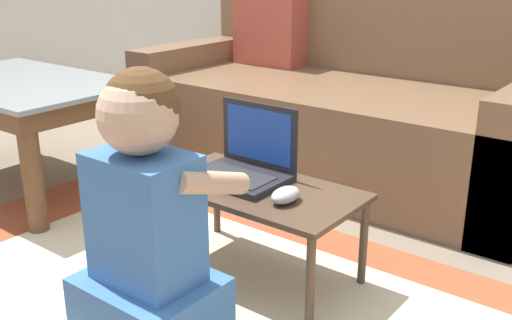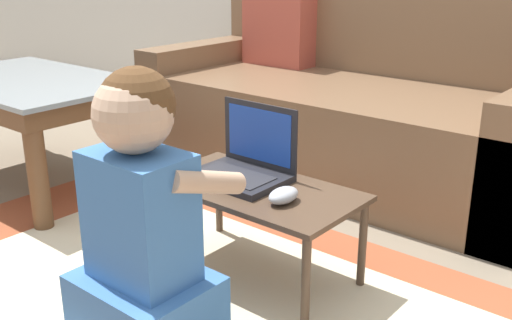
{
  "view_description": "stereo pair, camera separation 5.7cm",
  "coord_description": "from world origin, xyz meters",
  "px_view_note": "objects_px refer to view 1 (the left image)",
  "views": [
    {
      "loc": [
        1.07,
        -1.13,
        0.93
      ],
      "look_at": [
        0.04,
        0.21,
        0.35
      ],
      "focal_mm": 42.0,
      "sensor_mm": 36.0,
      "label": 1
    },
    {
      "loc": [
        1.12,
        -1.09,
        0.93
      ],
      "look_at": [
        0.04,
        0.21,
        0.35
      ],
      "focal_mm": 42.0,
      "sensor_mm": 36.0,
      "label": 2
    }
  ],
  "objects_px": {
    "coffee_table": "(20,97)",
    "laptop_desk": "(256,197)",
    "computer_mouse": "(286,195)",
    "couch": "(343,108)",
    "person_seated": "(147,220)",
    "laptop": "(243,167)"
  },
  "relations": [
    {
      "from": "coffee_table",
      "to": "laptop_desk",
      "type": "distance_m",
      "value": 1.22
    },
    {
      "from": "coffee_table",
      "to": "computer_mouse",
      "type": "xyz_separation_m",
      "value": [
        1.35,
        -0.05,
        -0.07
      ]
    },
    {
      "from": "couch",
      "to": "computer_mouse",
      "type": "height_order",
      "value": "couch"
    },
    {
      "from": "laptop_desk",
      "to": "person_seated",
      "type": "relative_size",
      "value": 0.88
    },
    {
      "from": "laptop",
      "to": "laptop_desk",
      "type": "bearing_deg",
      "value": -22.38
    },
    {
      "from": "laptop",
      "to": "person_seated",
      "type": "bearing_deg",
      "value": -83.06
    },
    {
      "from": "laptop",
      "to": "person_seated",
      "type": "relative_size",
      "value": 0.4
    },
    {
      "from": "couch",
      "to": "person_seated",
      "type": "relative_size",
      "value": 2.57
    },
    {
      "from": "laptop_desk",
      "to": "computer_mouse",
      "type": "xyz_separation_m",
      "value": [
        0.13,
        -0.04,
        0.05
      ]
    },
    {
      "from": "couch",
      "to": "person_seated",
      "type": "bearing_deg",
      "value": -78.81
    },
    {
      "from": "couch",
      "to": "person_seated",
      "type": "distance_m",
      "value": 1.47
    },
    {
      "from": "couch",
      "to": "laptop",
      "type": "distance_m",
      "value": 1.03
    },
    {
      "from": "laptop_desk",
      "to": "coffee_table",
      "type": "bearing_deg",
      "value": 179.76
    },
    {
      "from": "coffee_table",
      "to": "laptop",
      "type": "height_order",
      "value": "laptop"
    },
    {
      "from": "couch",
      "to": "coffee_table",
      "type": "height_order",
      "value": "couch"
    },
    {
      "from": "laptop_desk",
      "to": "couch",
      "type": "bearing_deg",
      "value": 106.44
    },
    {
      "from": "coffee_table",
      "to": "computer_mouse",
      "type": "distance_m",
      "value": 1.35
    },
    {
      "from": "couch",
      "to": "computer_mouse",
      "type": "relative_size",
      "value": 17.32
    },
    {
      "from": "couch",
      "to": "laptop_desk",
      "type": "bearing_deg",
      "value": -73.56
    },
    {
      "from": "couch",
      "to": "laptop_desk",
      "type": "xyz_separation_m",
      "value": [
        0.3,
        -1.03,
        -0.02
      ]
    },
    {
      "from": "laptop",
      "to": "computer_mouse",
      "type": "xyz_separation_m",
      "value": [
        0.21,
        -0.07,
        -0.02
      ]
    },
    {
      "from": "computer_mouse",
      "to": "person_seated",
      "type": "bearing_deg",
      "value": -112.9
    }
  ]
}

